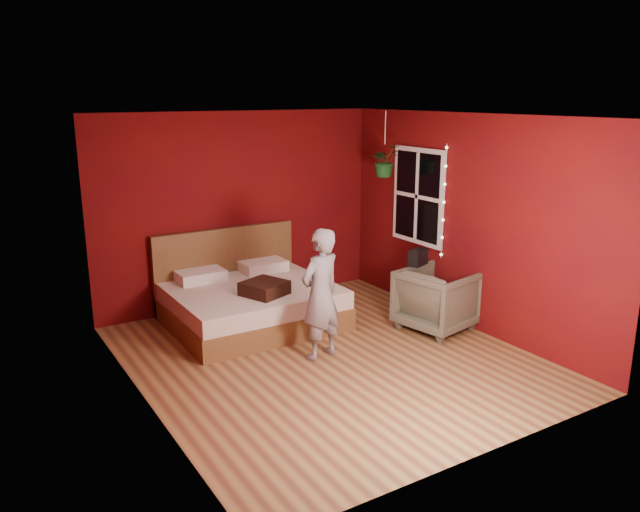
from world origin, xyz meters
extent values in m
plane|color=olive|center=(0.00, 0.00, 0.00)|extent=(4.50, 4.50, 0.00)
cube|color=#630D0A|center=(0.00, 2.26, 1.30)|extent=(4.00, 0.02, 2.60)
cube|color=#630D0A|center=(0.00, -2.26, 1.30)|extent=(4.00, 0.02, 2.60)
cube|color=#630D0A|center=(-2.01, 0.00, 1.30)|extent=(0.02, 4.50, 2.60)
cube|color=#630D0A|center=(2.01, 0.00, 1.30)|extent=(0.02, 4.50, 2.60)
cube|color=white|center=(0.00, 0.00, 2.61)|extent=(4.00, 4.50, 0.02)
cube|color=white|center=(1.97, 0.90, 1.50)|extent=(0.04, 0.97, 1.27)
cube|color=black|center=(1.96, 0.90, 1.50)|extent=(0.02, 0.85, 1.15)
cube|color=white|center=(1.95, 0.90, 1.50)|extent=(0.03, 0.05, 1.15)
cube|color=white|center=(1.95, 0.90, 1.50)|extent=(0.03, 0.85, 0.05)
cylinder|color=silver|center=(1.94, 0.38, 1.50)|extent=(0.01, 0.01, 1.45)
sphere|color=#FFF2CC|center=(1.94, 0.38, 0.83)|extent=(0.04, 0.04, 0.04)
sphere|color=#FFF2CC|center=(1.94, 0.38, 1.05)|extent=(0.04, 0.04, 0.04)
sphere|color=#FFF2CC|center=(1.94, 0.38, 1.27)|extent=(0.04, 0.04, 0.04)
sphere|color=#FFF2CC|center=(1.94, 0.38, 1.50)|extent=(0.04, 0.04, 0.04)
sphere|color=#FFF2CC|center=(1.94, 0.38, 1.73)|extent=(0.04, 0.04, 0.04)
sphere|color=#FFF2CC|center=(1.94, 0.38, 1.95)|extent=(0.04, 0.04, 0.04)
sphere|color=#FFF2CC|center=(1.94, 0.38, 2.17)|extent=(0.04, 0.04, 0.04)
cube|color=brown|center=(-0.27, 1.36, 0.14)|extent=(1.98, 1.68, 0.28)
cube|color=silver|center=(-0.27, 1.36, 0.39)|extent=(1.94, 1.65, 0.22)
cube|color=brown|center=(-0.27, 2.16, 0.54)|extent=(1.98, 0.08, 1.09)
cube|color=silver|center=(-0.71, 1.92, 0.56)|extent=(0.59, 0.38, 0.14)
cube|color=silver|center=(0.18, 1.92, 0.56)|extent=(0.59, 0.38, 0.14)
imported|color=gray|center=(-0.06, 0.07, 0.72)|extent=(0.60, 0.47, 1.45)
imported|color=#5B5A48|center=(1.60, 0.04, 0.38)|extent=(0.97, 0.95, 0.76)
cube|color=black|center=(1.53, 0.34, 0.85)|extent=(0.31, 0.23, 0.20)
cube|color=#321710|center=(-0.27, 1.00, 0.58)|extent=(0.59, 0.59, 0.16)
cylinder|color=silver|center=(1.60, 1.16, 2.39)|extent=(0.01, 0.01, 0.42)
imported|color=#185518|center=(1.60, 1.16, 1.96)|extent=(0.43, 0.39, 0.42)
camera|label=1|loc=(-3.41, -5.36, 2.83)|focal=35.00mm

